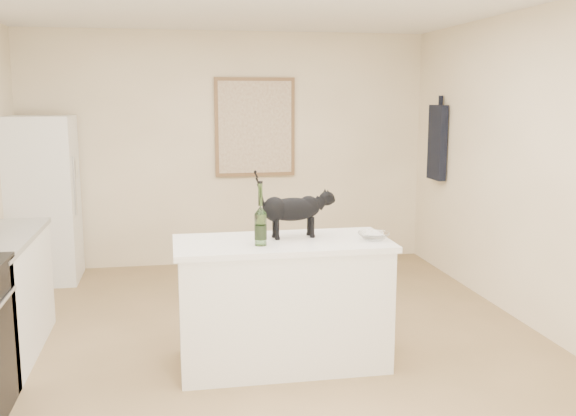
{
  "coord_description": "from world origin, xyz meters",
  "views": [
    {
      "loc": [
        -0.65,
        -4.54,
        1.89
      ],
      "look_at": [
        0.15,
        -0.15,
        1.12
      ],
      "focal_mm": 40.43,
      "sensor_mm": 36.0,
      "label": 1
    }
  ],
  "objects_px": {
    "glass_bowl": "(373,236)",
    "black_cat": "(292,212)",
    "fridge": "(42,200)",
    "wine_bottle": "(261,217)"
  },
  "relations": [
    {
      "from": "fridge",
      "to": "wine_bottle",
      "type": "distance_m",
      "value": 3.27
    },
    {
      "from": "wine_bottle",
      "to": "fridge",
      "type": "bearing_deg",
      "value": 125.22
    },
    {
      "from": "fridge",
      "to": "black_cat",
      "type": "xyz_separation_m",
      "value": [
        2.14,
        -2.47,
        0.23
      ]
    },
    {
      "from": "fridge",
      "to": "black_cat",
      "type": "height_order",
      "value": "fridge"
    },
    {
      "from": "glass_bowl",
      "to": "black_cat",
      "type": "bearing_deg",
      "value": 161.71
    },
    {
      "from": "fridge",
      "to": "black_cat",
      "type": "relative_size",
      "value": 3.27
    },
    {
      "from": "black_cat",
      "to": "glass_bowl",
      "type": "distance_m",
      "value": 0.59
    },
    {
      "from": "black_cat",
      "to": "wine_bottle",
      "type": "xyz_separation_m",
      "value": [
        -0.25,
        -0.2,
        0.01
      ]
    },
    {
      "from": "wine_bottle",
      "to": "glass_bowl",
      "type": "height_order",
      "value": "wine_bottle"
    },
    {
      "from": "fridge",
      "to": "glass_bowl",
      "type": "relative_size",
      "value": 7.81
    }
  ]
}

